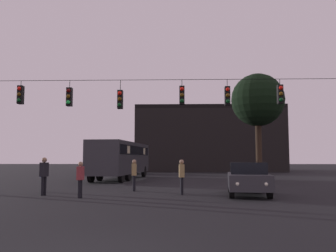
{
  "coord_description": "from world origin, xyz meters",
  "views": [
    {
      "loc": [
        1.5,
        -6.39,
        1.69
      ],
      "look_at": [
        0.8,
        16.43,
        3.75
      ],
      "focal_mm": 38.8,
      "sensor_mm": 36.0,
      "label": 1
    }
  ],
  "objects_px": {
    "city_bus": "(121,157)",
    "tree_left_silhouette": "(258,101)",
    "pedestrian_crossing_left": "(134,173)",
    "pedestrian_crossing_right": "(44,174)",
    "car_far_left": "(135,167)",
    "pedestrian_crossing_center": "(80,178)",
    "car_near_right": "(248,178)",
    "pedestrian_trailing": "(42,175)",
    "pedestrian_near_bus": "(182,175)"
  },
  "relations": [
    {
      "from": "city_bus",
      "to": "car_near_right",
      "type": "distance_m",
      "value": 15.11
    },
    {
      "from": "car_near_right",
      "to": "pedestrian_crossing_right",
      "type": "height_order",
      "value": "pedestrian_crossing_right"
    },
    {
      "from": "tree_left_silhouette",
      "to": "pedestrian_crossing_left",
      "type": "bearing_deg",
      "value": -134.84
    },
    {
      "from": "city_bus",
      "to": "pedestrian_near_bus",
      "type": "bearing_deg",
      "value": -68.83
    },
    {
      "from": "tree_left_silhouette",
      "to": "pedestrian_near_bus",
      "type": "bearing_deg",
      "value": -119.99
    },
    {
      "from": "car_near_right",
      "to": "pedestrian_trailing",
      "type": "relative_size",
      "value": 2.97
    },
    {
      "from": "car_near_right",
      "to": "pedestrian_near_bus",
      "type": "xyz_separation_m",
      "value": [
        -3.09,
        0.15,
        0.13
      ]
    },
    {
      "from": "car_near_right",
      "to": "pedestrian_crossing_left",
      "type": "height_order",
      "value": "pedestrian_crossing_left"
    },
    {
      "from": "pedestrian_trailing",
      "to": "tree_left_silhouette",
      "type": "xyz_separation_m",
      "value": [
        12.99,
        8.98,
        5.24
      ]
    },
    {
      "from": "pedestrian_crossing_left",
      "to": "pedestrian_near_bus",
      "type": "distance_m",
      "value": 3.05
    },
    {
      "from": "city_bus",
      "to": "tree_left_silhouette",
      "type": "height_order",
      "value": "tree_left_silhouette"
    },
    {
      "from": "pedestrian_crossing_center",
      "to": "pedestrian_near_bus",
      "type": "relative_size",
      "value": 0.95
    },
    {
      "from": "pedestrian_crossing_left",
      "to": "pedestrian_crossing_center",
      "type": "distance_m",
      "value": 3.86
    },
    {
      "from": "pedestrian_near_bus",
      "to": "pedestrian_crossing_left",
      "type": "bearing_deg",
      "value": 144.35
    },
    {
      "from": "pedestrian_crossing_right",
      "to": "pedestrian_crossing_center",
      "type": "bearing_deg",
      "value": -26.52
    },
    {
      "from": "pedestrian_near_bus",
      "to": "tree_left_silhouette",
      "type": "relative_size",
      "value": 0.2
    },
    {
      "from": "car_near_right",
      "to": "city_bus",
      "type": "bearing_deg",
      "value": 121.97
    },
    {
      "from": "car_far_left",
      "to": "pedestrian_crossing_left",
      "type": "distance_m",
      "value": 21.12
    },
    {
      "from": "pedestrian_crossing_right",
      "to": "tree_left_silhouette",
      "type": "xyz_separation_m",
      "value": [
        12.25,
        10.75,
        5.09
      ]
    },
    {
      "from": "car_far_left",
      "to": "city_bus",
      "type": "bearing_deg",
      "value": -89.67
    },
    {
      "from": "tree_left_silhouette",
      "to": "city_bus",
      "type": "bearing_deg",
      "value": 167.1
    },
    {
      "from": "city_bus",
      "to": "pedestrian_crossing_center",
      "type": "relative_size",
      "value": 7.15
    },
    {
      "from": "pedestrian_crossing_right",
      "to": "car_near_right",
      "type": "bearing_deg",
      "value": 2.58
    },
    {
      "from": "city_bus",
      "to": "pedestrian_trailing",
      "type": "distance_m",
      "value": 11.7
    },
    {
      "from": "pedestrian_crossing_right",
      "to": "pedestrian_trailing",
      "type": "relative_size",
      "value": 1.16
    },
    {
      "from": "pedestrian_crossing_center",
      "to": "car_near_right",
      "type": "bearing_deg",
      "value": 10.64
    },
    {
      "from": "pedestrian_trailing",
      "to": "pedestrian_crossing_center",
      "type": "bearing_deg",
      "value": -45.41
    },
    {
      "from": "tree_left_silhouette",
      "to": "car_far_left",
      "type": "bearing_deg",
      "value": 130.69
    },
    {
      "from": "city_bus",
      "to": "pedestrian_trailing",
      "type": "height_order",
      "value": "city_bus"
    },
    {
      "from": "pedestrian_crossing_right",
      "to": "pedestrian_trailing",
      "type": "height_order",
      "value": "pedestrian_crossing_right"
    },
    {
      "from": "city_bus",
      "to": "pedestrian_near_bus",
      "type": "distance_m",
      "value": 13.58
    },
    {
      "from": "pedestrian_crossing_center",
      "to": "pedestrian_trailing",
      "type": "bearing_deg",
      "value": 134.59
    },
    {
      "from": "car_far_left",
      "to": "pedestrian_crossing_right",
      "type": "relative_size",
      "value": 2.54
    },
    {
      "from": "pedestrian_crossing_left",
      "to": "pedestrian_crossing_right",
      "type": "distance_m",
      "value": 4.56
    },
    {
      "from": "car_near_right",
      "to": "pedestrian_trailing",
      "type": "height_order",
      "value": "car_near_right"
    },
    {
      "from": "pedestrian_near_bus",
      "to": "pedestrian_trailing",
      "type": "bearing_deg",
      "value": 170.51
    },
    {
      "from": "pedestrian_crossing_right",
      "to": "pedestrian_trailing",
      "type": "bearing_deg",
      "value": 112.82
    },
    {
      "from": "car_far_left",
      "to": "tree_left_silhouette",
      "type": "bearing_deg",
      "value": -49.31
    },
    {
      "from": "pedestrian_crossing_center",
      "to": "pedestrian_crossing_right",
      "type": "bearing_deg",
      "value": 153.48
    },
    {
      "from": "city_bus",
      "to": "pedestrian_crossing_right",
      "type": "height_order",
      "value": "city_bus"
    },
    {
      "from": "pedestrian_crossing_center",
      "to": "pedestrian_crossing_right",
      "type": "relative_size",
      "value": 0.89
    },
    {
      "from": "pedestrian_crossing_right",
      "to": "tree_left_silhouette",
      "type": "bearing_deg",
      "value": 41.27
    },
    {
      "from": "tree_left_silhouette",
      "to": "pedestrian_trailing",
      "type": "bearing_deg",
      "value": -145.35
    },
    {
      "from": "pedestrian_crossing_left",
      "to": "car_far_left",
      "type": "bearing_deg",
      "value": 96.73
    },
    {
      "from": "car_near_right",
      "to": "pedestrian_trailing",
      "type": "xyz_separation_m",
      "value": [
        -10.21,
        1.34,
        0.04
      ]
    },
    {
      "from": "pedestrian_crossing_right",
      "to": "pedestrian_near_bus",
      "type": "bearing_deg",
      "value": 5.19
    },
    {
      "from": "car_near_right",
      "to": "pedestrian_crossing_left",
      "type": "bearing_deg",
      "value": 160.87
    },
    {
      "from": "car_near_right",
      "to": "car_far_left",
      "type": "xyz_separation_m",
      "value": [
        -8.04,
        22.91,
        0.0
      ]
    },
    {
      "from": "city_bus",
      "to": "tree_left_silhouette",
      "type": "distance_m",
      "value": 11.82
    },
    {
      "from": "pedestrian_crossing_center",
      "to": "tree_left_silhouette",
      "type": "relative_size",
      "value": 0.19
    }
  ]
}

